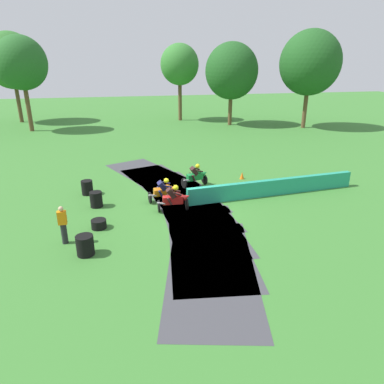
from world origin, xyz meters
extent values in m
plane|color=#38752D|center=(0.00, 0.00, 0.00)|extent=(120.00, 120.00, 0.00)
cube|color=#3D3D42|center=(-0.52, -5.86, 0.00)|extent=(4.75, 7.87, 0.01)
cube|color=#3D3D42|center=(-0.15, -3.93, 0.00)|extent=(4.03, 7.69, 0.01)
cube|color=#3D3D42|center=(0.00, -1.97, 0.00)|extent=(3.26, 7.41, 0.01)
cube|color=#3D3D42|center=(-0.07, -0.01, 0.00)|extent=(3.72, 7.59, 0.01)
cube|color=#3D3D42|center=(-0.35, 1.94, 0.00)|extent=(4.47, 7.81, 0.01)
cube|color=#3D3D42|center=(-0.83, 3.84, 0.00)|extent=(5.16, 7.94, 0.01)
cube|color=#3D3D42|center=(-1.52, 5.68, 0.00)|extent=(5.79, 7.97, 0.01)
cube|color=#239375|center=(4.79, 0.42, 0.45)|extent=(9.97, 1.17, 0.90)
cylinder|color=black|center=(-0.31, -0.56, 0.30)|extent=(0.11, 0.67, 0.67)
cylinder|color=black|center=(-1.71, -0.51, 0.30)|extent=(0.11, 0.67, 0.67)
cube|color=red|center=(-1.01, -0.57, 0.60)|extent=(1.01, 0.36, 0.43)
ellipsoid|color=red|center=(-0.83, -0.60, 0.85)|extent=(0.45, 0.32, 0.27)
cone|color=red|center=(-0.33, -0.61, 0.71)|extent=(0.40, 0.37, 0.44)
cylinder|color=#B2B2B7|center=(-1.62, -0.66, 0.50)|extent=(0.41, 0.11, 0.17)
cube|color=#331919|center=(-1.09, -0.61, 0.98)|extent=(0.51, 0.36, 0.60)
sphere|color=yellow|center=(-0.88, -0.65, 1.26)|extent=(0.26, 0.26, 0.26)
cylinder|color=#331919|center=(-0.81, -0.44, 1.02)|extent=(0.43, 0.10, 0.24)
cylinder|color=#331919|center=(-0.82, -0.80, 0.98)|extent=(0.43, 0.10, 0.24)
cylinder|color=#331919|center=(-1.19, -0.39, 0.64)|extent=(0.27, 0.16, 0.42)
cylinder|color=#331919|center=(-1.20, -0.74, 0.59)|extent=(0.27, 0.16, 0.42)
cylinder|color=black|center=(-0.63, 0.90, 0.29)|extent=(0.17, 0.74, 0.73)
cylinder|color=black|center=(-2.02, 0.74, 0.29)|extent=(0.17, 0.74, 0.73)
cube|color=orange|center=(-1.31, 0.74, 0.58)|extent=(1.04, 0.48, 0.46)
ellipsoid|color=orange|center=(-1.13, 0.69, 0.83)|extent=(0.47, 0.38, 0.30)
cone|color=orange|center=(-0.63, 0.79, 0.70)|extent=(0.42, 0.40, 0.47)
cylinder|color=#B2B2B7|center=(-1.90, 0.58, 0.47)|extent=(0.42, 0.17, 0.18)
cube|color=#1E1E4C|center=(-1.38, 0.63, 0.95)|extent=(0.52, 0.44, 0.62)
sphere|color=yellow|center=(-1.15, 0.59, 1.22)|extent=(0.26, 0.26, 0.26)
cylinder|color=#1E1E4C|center=(-1.12, 0.83, 1.02)|extent=(0.43, 0.19, 0.24)
cylinder|color=#1E1E4C|center=(-1.08, 0.49, 0.93)|extent=(0.43, 0.19, 0.24)
cylinder|color=#1E1E4C|center=(-1.51, 0.89, 0.65)|extent=(0.27, 0.22, 0.42)
cylinder|color=#1E1E4C|center=(-1.47, 0.54, 0.55)|extent=(0.27, 0.22, 0.42)
cylinder|color=black|center=(1.51, 3.01, 0.30)|extent=(0.29, 0.67, 0.68)
cylinder|color=black|center=(0.18, 2.60, 0.30)|extent=(0.29, 0.67, 0.68)
cube|color=#198438|center=(0.86, 2.76, 0.59)|extent=(1.05, 0.61, 0.43)
ellipsoid|color=#198438|center=(1.04, 2.78, 0.85)|extent=(0.51, 0.43, 0.28)
cone|color=#198438|center=(1.51, 2.95, 0.71)|extent=(0.46, 0.44, 0.44)
cylinder|color=#B2B2B7|center=(0.32, 2.48, 0.50)|extent=(0.42, 0.22, 0.17)
cube|color=#331919|center=(0.80, 2.69, 0.97)|extent=(0.55, 0.47, 0.60)
sphere|color=yellow|center=(1.02, 2.72, 1.25)|extent=(0.26, 0.26, 0.26)
cylinder|color=#331919|center=(1.01, 2.94, 1.02)|extent=(0.43, 0.22, 0.24)
cylinder|color=#331919|center=(1.12, 2.60, 0.97)|extent=(0.43, 0.22, 0.24)
cylinder|color=#331919|center=(0.63, 2.88, 0.64)|extent=(0.28, 0.23, 0.42)
cylinder|color=#331919|center=(0.74, 2.54, 0.59)|extent=(0.28, 0.23, 0.42)
cylinder|color=black|center=(-4.99, -3.94, 0.10)|extent=(0.67, 0.67, 0.20)
cylinder|color=black|center=(-4.99, -3.94, 0.30)|extent=(0.67, 0.67, 0.20)
cylinder|color=black|center=(-4.99, -3.94, 0.50)|extent=(0.67, 0.67, 0.20)
cylinder|color=black|center=(-4.99, -3.94, 0.70)|extent=(0.67, 0.67, 0.20)
cylinder|color=black|center=(-4.56, -1.71, 0.10)|extent=(0.67, 0.67, 0.20)
cylinder|color=black|center=(-4.56, -1.71, 0.30)|extent=(0.67, 0.67, 0.20)
cylinder|color=black|center=(-4.74, 0.83, 0.10)|extent=(0.62, 0.62, 0.20)
cylinder|color=black|center=(-4.74, 0.83, 0.30)|extent=(0.62, 0.62, 0.20)
cylinder|color=black|center=(-4.74, 0.83, 0.50)|extent=(0.62, 0.62, 0.20)
cylinder|color=black|center=(-4.74, 0.83, 0.70)|extent=(0.62, 0.62, 0.20)
cylinder|color=black|center=(-5.29, 2.75, 0.10)|extent=(0.62, 0.62, 0.20)
cylinder|color=black|center=(-5.29, 2.75, 0.30)|extent=(0.62, 0.62, 0.20)
cylinder|color=black|center=(-5.29, 2.75, 0.50)|extent=(0.62, 0.62, 0.20)
cylinder|color=black|center=(-5.29, 2.75, 0.70)|extent=(0.62, 0.62, 0.20)
cylinder|color=#232328|center=(-5.87, -2.82, 0.43)|extent=(0.24, 0.24, 0.86)
cube|color=orange|center=(-5.87, -2.82, 1.14)|extent=(0.34, 0.22, 0.56)
sphere|color=tan|center=(-5.87, -2.82, 1.53)|extent=(0.20, 0.20, 0.20)
cone|color=orange|center=(4.08, 3.45, 0.22)|extent=(0.28, 0.28, 0.44)
cylinder|color=brown|center=(9.57, 22.54, 1.73)|extent=(0.44, 0.44, 3.45)
ellipsoid|color=#1E511E|center=(9.57, 22.54, 5.93)|extent=(5.83, 5.83, 6.12)
cylinder|color=brown|center=(4.58, 27.09, 2.33)|extent=(0.44, 0.44, 4.65)
ellipsoid|color=#33752D|center=(4.58, 27.09, 6.59)|extent=(4.55, 4.55, 4.78)
cylinder|color=brown|center=(-12.16, 23.49, 2.33)|extent=(0.44, 0.44, 4.66)
ellipsoid|color=#235B23|center=(-12.16, 23.49, 6.81)|extent=(5.04, 5.04, 5.29)
cylinder|color=brown|center=(16.99, 19.01, 2.05)|extent=(0.44, 0.44, 4.10)
ellipsoid|color=#1E511E|center=(16.99, 19.01, 6.80)|extent=(6.33, 6.33, 6.65)
cylinder|color=brown|center=(-14.53, 29.85, 2.23)|extent=(0.44, 0.44, 4.45)
ellipsoid|color=#2D6B28|center=(-14.53, 29.85, 7.01)|extent=(6.02, 6.02, 6.32)
camera|label=1|loc=(-3.53, -16.25, 7.01)|focal=32.56mm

